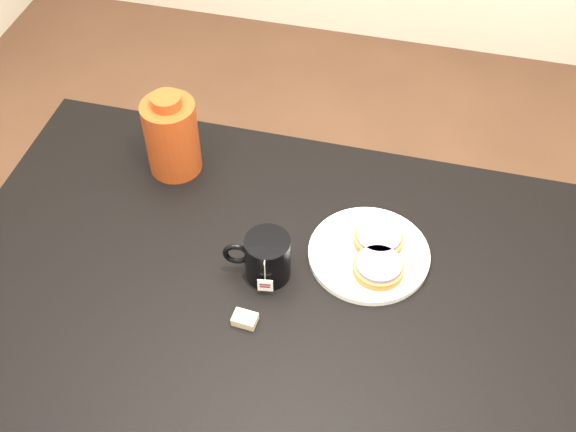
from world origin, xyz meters
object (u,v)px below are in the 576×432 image
(bagel_front, at_px, (378,267))
(teabag_pouch, at_px, (245,319))
(bagel_package, at_px, (172,136))
(plate, at_px, (369,253))
(bagel_back, at_px, (379,238))
(mug, at_px, (267,257))
(table, at_px, (293,321))

(bagel_front, bearing_deg, teabag_pouch, -142.93)
(bagel_front, bearing_deg, bagel_package, 158.33)
(plate, distance_m, teabag_pouch, 0.29)
(bagel_back, height_order, teabag_pouch, bagel_back)
(plate, distance_m, mug, 0.21)
(bagel_back, relative_size, bagel_front, 0.85)
(bagel_front, relative_size, teabag_pouch, 2.91)
(teabag_pouch, xyz_separation_m, bagel_package, (-0.27, 0.37, 0.08))
(mug, height_order, teabag_pouch, mug)
(bagel_back, bearing_deg, plate, -114.59)
(plate, height_order, bagel_back, bagel_back)
(teabag_pouch, bearing_deg, bagel_package, 126.31)
(bagel_back, relative_size, teabag_pouch, 2.46)
(bagel_package, bearing_deg, mug, -41.19)
(bagel_back, relative_size, bagel_package, 0.55)
(mug, bearing_deg, bagel_back, 21.65)
(plate, height_order, mug, mug)
(bagel_front, bearing_deg, table, -147.88)
(bagel_front, distance_m, mug, 0.22)
(bagel_package, bearing_deg, plate, -18.08)
(table, height_order, plate, plate)
(bagel_front, xyz_separation_m, mug, (-0.21, -0.05, 0.02))
(teabag_pouch, bearing_deg, table, 45.17)
(plate, relative_size, teabag_pouch, 5.47)
(bagel_package, bearing_deg, table, -40.03)
(bagel_front, relative_size, bagel_package, 0.65)
(mug, height_order, bagel_package, bagel_package)
(bagel_back, xyz_separation_m, teabag_pouch, (-0.21, -0.24, -0.02))
(table, distance_m, bagel_front, 0.21)
(plate, bearing_deg, teabag_pouch, -133.20)
(bagel_front, height_order, bagel_package, bagel_package)
(plate, distance_m, bagel_back, 0.04)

